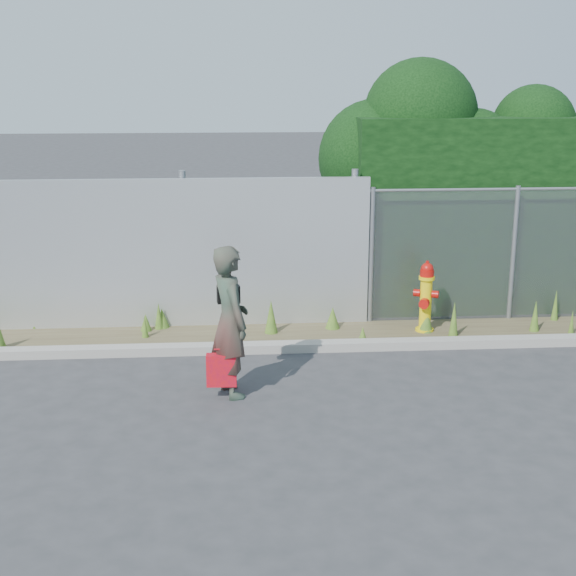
# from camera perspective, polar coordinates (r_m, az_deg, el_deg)

# --- Properties ---
(ground) EXTENTS (80.00, 80.00, 0.00)m
(ground) POSITION_cam_1_polar(r_m,az_deg,el_deg) (9.28, 2.48, -8.24)
(ground) COLOR #313133
(ground) RESTS_ON ground
(curb) EXTENTS (16.00, 0.22, 0.12)m
(curb) POSITION_cam_1_polar(r_m,az_deg,el_deg) (10.92, 1.43, -4.17)
(curb) COLOR gray
(curb) RESTS_ON ground
(weed_strip) EXTENTS (16.00, 1.32, 0.52)m
(weed_strip) POSITION_cam_1_polar(r_m,az_deg,el_deg) (11.49, -1.08, -2.91)
(weed_strip) COLOR #4D422C
(weed_strip) RESTS_ON ground
(corrugated_fence) EXTENTS (8.50, 0.21, 2.30)m
(corrugated_fence) POSITION_cam_1_polar(r_m,az_deg,el_deg) (11.96, -14.80, 2.25)
(corrugated_fence) COLOR #B4B7BC
(corrugated_fence) RESTS_ON ground
(hedge) EXTENTS (7.81, 2.02, 3.88)m
(hedge) POSITION_cam_1_polar(r_m,az_deg,el_deg) (13.62, 18.47, 7.49)
(hedge) COLOR black
(hedge) RESTS_ON ground
(fire_hydrant) EXTENTS (0.36, 0.32, 1.06)m
(fire_hydrant) POSITION_cam_1_polar(r_m,az_deg,el_deg) (11.70, 9.78, -0.71)
(fire_hydrant) COLOR yellow
(fire_hydrant) RESTS_ON ground
(woman) EXTENTS (0.63, 0.76, 1.79)m
(woman) POSITION_cam_1_polar(r_m,az_deg,el_deg) (9.26, -4.14, -2.38)
(woman) COLOR #0F6148
(woman) RESTS_ON ground
(red_tote_bag) EXTENTS (0.34, 0.13, 0.45)m
(red_tote_bag) POSITION_cam_1_polar(r_m,az_deg,el_deg) (9.29, -4.75, -5.83)
(red_tote_bag) COLOR #A40929
(black_shoulder_bag) EXTENTS (0.27, 0.11, 0.20)m
(black_shoulder_bag) POSITION_cam_1_polar(r_m,az_deg,el_deg) (9.37, -4.26, -0.45)
(black_shoulder_bag) COLOR black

